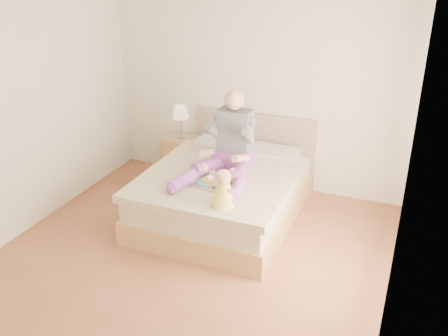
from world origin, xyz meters
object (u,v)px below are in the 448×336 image
at_px(adult, 229,149).
at_px(baby, 223,191).
at_px(bed, 226,190).
at_px(nightstand, 182,157).
at_px(tray, 217,182).

height_order(adult, baby, adult).
height_order(bed, baby, baby).
distance_m(nightstand, baby, 2.18).
relative_size(bed, adult, 1.89).
xyz_separation_m(tray, baby, (0.25, -0.41, 0.13)).
height_order(nightstand, adult, adult).
bearing_deg(bed, adult, -50.30).
distance_m(adult, tray, 0.46).
distance_m(adult, baby, 0.84).
relative_size(tray, baby, 1.28).
bearing_deg(bed, nightstand, 141.48).
height_order(bed, nightstand, bed).
relative_size(nightstand, baby, 1.42).
xyz_separation_m(adult, baby, (0.26, -0.79, -0.12)).
bearing_deg(nightstand, tray, -43.29).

